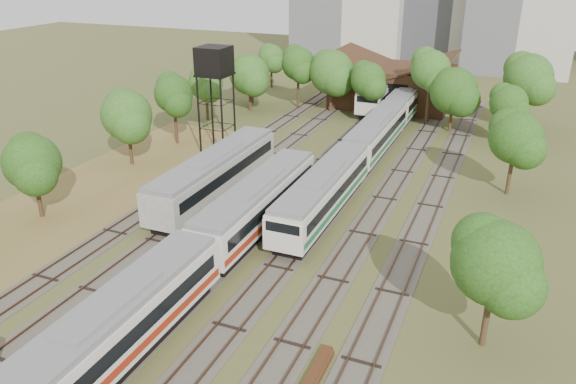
% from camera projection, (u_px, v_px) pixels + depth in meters
% --- Properties ---
extents(ground, '(240.00, 240.00, 0.00)m').
position_uv_depth(ground, '(170.00, 352.00, 30.90)').
color(ground, '#475123').
rests_on(ground, ground).
extents(dry_grass_patch, '(14.00, 60.00, 0.04)m').
position_uv_depth(dry_grass_patch, '(33.00, 232.00, 44.03)').
color(dry_grass_patch, brown).
rests_on(dry_grass_patch, ground).
extents(tracks, '(24.60, 80.00, 0.19)m').
position_uv_depth(tracks, '(314.00, 187.00, 52.32)').
color(tracks, '#4C473D').
rests_on(tracks, ground).
extents(railcar_red_set, '(3.11, 34.58, 3.85)m').
position_uv_depth(railcar_red_set, '(200.00, 256.00, 36.59)').
color(railcar_red_set, black).
rests_on(railcar_red_set, ground).
extents(railcar_green_set, '(3.07, 52.08, 3.79)m').
position_uv_depth(railcar_green_set, '(376.00, 134.00, 60.93)').
color(railcar_green_set, black).
rests_on(railcar_green_set, ground).
extents(railcar_rear, '(3.29, 16.08, 4.08)m').
position_uv_depth(railcar_rear, '(382.00, 93.00, 78.19)').
color(railcar_rear, black).
rests_on(railcar_rear, ground).
extents(old_grey_coach, '(3.27, 18.00, 4.05)m').
position_uv_depth(old_grey_coach, '(216.00, 174.00, 49.44)').
color(old_grey_coach, black).
rests_on(old_grey_coach, ground).
extents(water_tower, '(3.27, 3.27, 11.29)m').
position_uv_depth(water_tower, '(214.00, 64.00, 58.40)').
color(water_tower, black).
rests_on(water_tower, ground).
extents(maintenance_shed, '(16.45, 11.55, 7.58)m').
position_uv_depth(maintenance_shed, '(393.00, 85.00, 79.26)').
color(maintenance_shed, '#3C2616').
rests_on(maintenance_shed, ground).
extents(tree_band_left, '(6.52, 74.15, 8.35)m').
position_uv_depth(tree_band_left, '(111.00, 123.00, 54.06)').
color(tree_band_left, '#382616').
rests_on(tree_band_left, ground).
extents(tree_band_far, '(40.23, 9.47, 9.43)m').
position_uv_depth(tree_band_far, '(381.00, 76.00, 71.21)').
color(tree_band_far, '#382616').
rests_on(tree_band_far, ground).
extents(tree_band_right, '(5.59, 41.97, 7.65)m').
position_uv_depth(tree_band_right, '(508.00, 156.00, 44.97)').
color(tree_band_right, '#382616').
rests_on(tree_band_right, ground).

